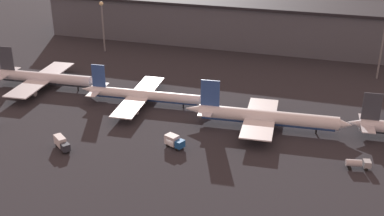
% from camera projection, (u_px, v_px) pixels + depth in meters
% --- Properties ---
extents(ground, '(600.00, 600.00, 0.00)m').
position_uv_depth(ground, '(171.00, 147.00, 132.64)').
color(ground, '#26262B').
extents(terminal_building, '(184.39, 28.98, 19.76)m').
position_uv_depth(terminal_building, '(246.00, 22.00, 218.31)').
color(terminal_building, '#4C515B').
rests_on(terminal_building, ground).
extents(airplane_0, '(42.72, 36.25, 14.26)m').
position_uv_depth(airplane_0, '(44.00, 78.00, 171.52)').
color(airplane_0, silver).
rests_on(airplane_0, ground).
extents(airplane_1, '(44.27, 35.71, 12.43)m').
position_uv_depth(airplane_1, '(143.00, 95.00, 158.62)').
color(airplane_1, white).
rests_on(airplane_1, ground).
extents(airplane_2, '(49.20, 28.77, 13.91)m').
position_uv_depth(airplane_2, '(265.00, 118.00, 141.66)').
color(airplane_2, white).
rests_on(airplane_2, ground).
extents(service_vehicle_1, '(6.82, 5.91, 3.35)m').
position_uv_depth(service_vehicle_1, '(62.00, 143.00, 131.18)').
color(service_vehicle_1, '#282D38').
rests_on(service_vehicle_1, ground).
extents(service_vehicle_2, '(6.14, 4.53, 3.42)m').
position_uv_depth(service_vehicle_2, '(174.00, 141.00, 132.03)').
color(service_vehicle_2, '#195199').
rests_on(service_vehicle_2, ground).
extents(service_vehicle_3, '(6.40, 3.30, 2.55)m').
position_uv_depth(service_vehicle_3, '(358.00, 164.00, 121.93)').
color(service_vehicle_3, '#9EA3A8').
rests_on(service_vehicle_3, ground).
extents(lamp_post_0, '(1.80, 1.80, 21.87)m').
position_uv_depth(lamp_post_0, '(103.00, 20.00, 205.68)').
color(lamp_post_0, slate).
rests_on(lamp_post_0, ground).
extents(lamp_post_1, '(1.80, 1.80, 28.43)m').
position_uv_depth(lamp_post_1, '(384.00, 32.00, 173.80)').
color(lamp_post_1, slate).
rests_on(lamp_post_1, ground).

